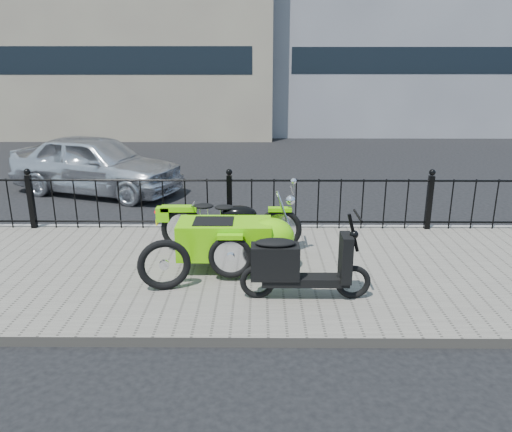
{
  "coord_description": "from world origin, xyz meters",
  "views": [
    {
      "loc": [
        0.53,
        -7.13,
        2.96
      ],
      "look_at": [
        0.48,
        -0.1,
        0.78
      ],
      "focal_mm": 35.0,
      "sensor_mm": 36.0,
      "label": 1
    }
  ],
  "objects_px": {
    "scooter": "(297,266)",
    "sedan_car": "(96,164)",
    "spare_tire": "(164,265)",
    "motorcycle_sidecar": "(238,235)"
  },
  "relations": [
    {
      "from": "scooter",
      "to": "sedan_car",
      "type": "height_order",
      "value": "sedan_car"
    },
    {
      "from": "spare_tire",
      "to": "sedan_car",
      "type": "height_order",
      "value": "sedan_car"
    },
    {
      "from": "scooter",
      "to": "spare_tire",
      "type": "bearing_deg",
      "value": 172.3
    },
    {
      "from": "spare_tire",
      "to": "sedan_car",
      "type": "relative_size",
      "value": 0.17
    },
    {
      "from": "spare_tire",
      "to": "motorcycle_sidecar",
      "type": "bearing_deg",
      "value": 41.21
    },
    {
      "from": "motorcycle_sidecar",
      "to": "sedan_car",
      "type": "relative_size",
      "value": 0.56
    },
    {
      "from": "motorcycle_sidecar",
      "to": "scooter",
      "type": "distance_m",
      "value": 1.28
    },
    {
      "from": "scooter",
      "to": "sedan_car",
      "type": "relative_size",
      "value": 0.4
    },
    {
      "from": "motorcycle_sidecar",
      "to": "scooter",
      "type": "relative_size",
      "value": 1.4
    },
    {
      "from": "motorcycle_sidecar",
      "to": "spare_tire",
      "type": "relative_size",
      "value": 3.32
    }
  ]
}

